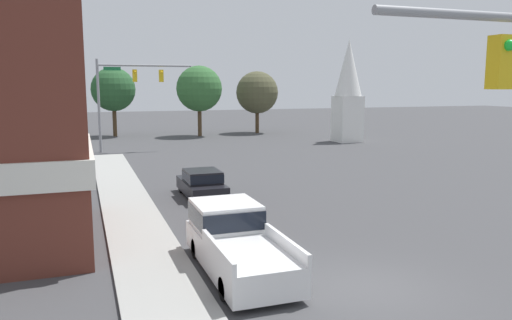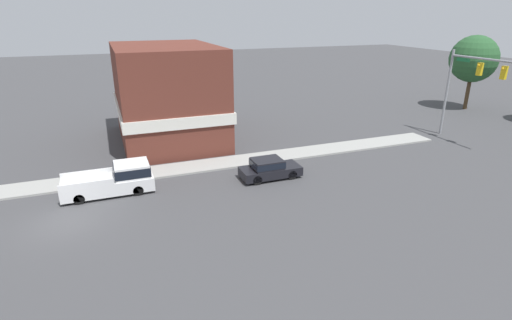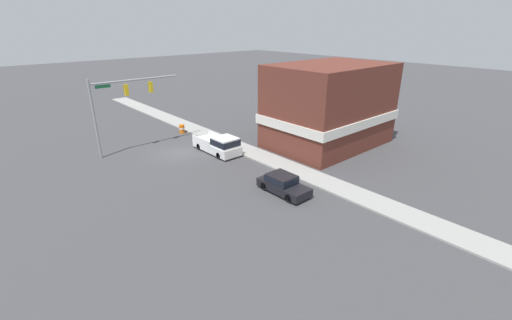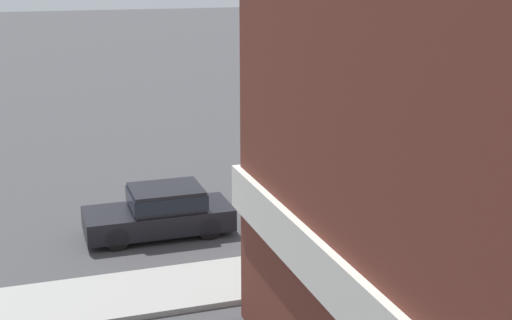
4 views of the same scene
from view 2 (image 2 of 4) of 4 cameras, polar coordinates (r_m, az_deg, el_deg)
ground_plane at (r=24.73m, az=-25.36°, el=-8.14°), size 200.00×200.00×0.00m
sidewalk_curb at (r=29.88m, az=-24.82°, el=-3.03°), size 2.40×60.00×0.14m
far_signal_assembly at (r=39.65m, az=28.42°, el=10.35°), size 8.04×0.49×7.84m
car_lead at (r=27.90m, az=1.88°, el=-1.17°), size 1.83×4.22×1.42m
pickup_truck_parked at (r=27.14m, az=-19.28°, el=-2.57°), size 2.13×5.60×1.88m
corner_brick_building at (r=36.61m, az=-12.55°, el=9.02°), size 12.69×8.68×8.36m
backdrop_tree_left_far at (r=53.81m, az=28.67°, el=12.54°), size 5.34×5.34×8.56m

